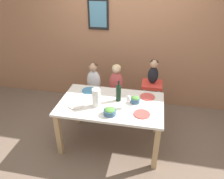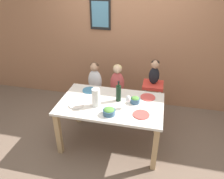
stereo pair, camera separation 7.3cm
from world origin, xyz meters
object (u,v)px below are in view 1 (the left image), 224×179
(dinner_plate_front_left, at_px, (76,105))
(dinner_plate_back_left, at_px, (89,91))
(dinner_plate_back_right, at_px, (148,97))
(chair_far_center, at_px, (116,98))
(wine_bottle, at_px, (118,93))
(chair_right_highchair, at_px, (151,92))
(person_child_left, at_px, (94,77))
(salad_bowl_large, at_px, (110,111))
(person_child_center, at_px, (116,79))
(wine_glass_near, at_px, (128,99))
(salad_bowl_small, at_px, (135,100))
(dinner_plate_front_right, at_px, (142,114))
(chair_far_left, at_px, (94,95))
(person_baby_right, at_px, (154,70))
(paper_towel_roll, at_px, (96,98))

(dinner_plate_front_left, bearing_deg, dinner_plate_back_left, 83.55)
(dinner_plate_back_left, xyz_separation_m, dinner_plate_back_right, (0.90, -0.01, 0.00))
(chair_far_center, xyz_separation_m, dinner_plate_front_left, (-0.41, -0.85, 0.34))
(chair_far_center, relative_size, wine_bottle, 1.53)
(dinner_plate_back_right, bearing_deg, chair_right_highchair, 83.17)
(person_child_left, xyz_separation_m, salad_bowl_large, (0.49, -0.96, 0.02))
(person_child_center, relative_size, wine_bottle, 1.75)
(wine_glass_near, bearing_deg, salad_bowl_small, 60.73)
(wine_glass_near, bearing_deg, dinner_plate_back_right, 52.66)
(dinner_plate_back_left, distance_m, dinner_plate_front_right, 0.98)
(dinner_plate_front_left, xyz_separation_m, dinner_plate_front_right, (0.91, -0.03, 0.00))
(chair_right_highchair, height_order, person_child_left, person_child_left)
(chair_far_left, height_order, chair_far_center, same)
(salad_bowl_small, distance_m, dinner_plate_front_left, 0.83)
(wine_bottle, height_order, dinner_plate_back_left, wine_bottle)
(chair_right_highchair, relative_size, person_baby_right, 1.83)
(person_child_left, bearing_deg, chair_far_center, -0.14)
(chair_far_center, bearing_deg, wine_glass_near, -67.92)
(dinner_plate_front_right, bearing_deg, chair_right_highchair, 83.69)
(chair_far_center, relative_size, chair_right_highchair, 0.64)
(salad_bowl_large, height_order, dinner_plate_back_right, salad_bowl_large)
(chair_right_highchair, xyz_separation_m, paper_towel_roll, (-0.73, -0.80, 0.28))
(chair_right_highchair, xyz_separation_m, dinner_plate_front_right, (-0.10, -0.88, 0.16))
(chair_far_left, xyz_separation_m, wine_bottle, (0.54, -0.60, 0.46))
(chair_far_center, bearing_deg, dinner_plate_front_left, -115.52)
(wine_bottle, bearing_deg, chair_right_highchair, 52.66)
(dinner_plate_back_right, bearing_deg, chair_far_left, 155.83)
(salad_bowl_small, height_order, dinner_plate_front_right, salad_bowl_small)
(person_child_center, relative_size, person_baby_right, 1.34)
(chair_right_highchair, height_order, dinner_plate_front_left, chair_right_highchair)
(salad_bowl_large, relative_size, dinner_plate_front_right, 0.76)
(chair_right_highchair, distance_m, salad_bowl_large, 1.11)
(person_child_left, distance_m, dinner_plate_front_left, 0.85)
(wine_bottle, bearing_deg, dinner_plate_back_left, 159.66)
(chair_far_center, distance_m, wine_glass_near, 0.93)
(salad_bowl_large, bearing_deg, salad_bowl_small, 50.84)
(salad_bowl_large, height_order, dinner_plate_front_left, salad_bowl_large)
(chair_far_center, height_order, wine_glass_near, wine_glass_near)
(chair_right_highchair, bearing_deg, wine_bottle, -127.34)
(dinner_plate_back_right, height_order, dinner_plate_front_right, same)
(chair_right_highchair, height_order, dinner_plate_back_right, chair_right_highchair)
(salad_bowl_small, bearing_deg, person_child_left, 142.12)
(person_baby_right, bearing_deg, dinner_plate_back_left, -156.43)
(chair_right_highchair, bearing_deg, salad_bowl_large, -117.86)
(person_baby_right, bearing_deg, person_child_center, -179.96)
(chair_right_highchair, relative_size, dinner_plate_front_left, 3.44)
(chair_far_center, xyz_separation_m, dinner_plate_front_right, (0.50, -0.88, 0.34))
(chair_right_highchair, xyz_separation_m, person_child_left, (-0.99, 0.00, 0.19))
(salad_bowl_small, height_order, dinner_plate_back_right, salad_bowl_small)
(chair_far_left, relative_size, chair_right_highchair, 0.64)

